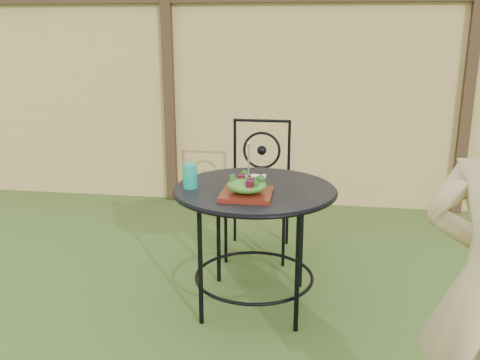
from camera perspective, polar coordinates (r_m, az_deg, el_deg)
The scene contains 8 objects.
ground at distance 3.06m, azimuth 6.20°, elevation -15.44°, with size 60.00×60.00×0.00m, color #284115.
fence at distance 4.85m, azimuth 7.72°, elevation 8.21°, with size 8.00×0.12×1.90m.
patio_table at distance 3.04m, azimuth 1.56°, elevation -3.31°, with size 0.92×0.92×0.72m.
patio_chair at distance 3.84m, azimuth 2.05°, elevation -0.48°, with size 0.46×0.46×0.95m.
salad_plate at distance 2.84m, azimuth 0.71°, elevation -1.53°, with size 0.27×0.27×0.02m, color #47100A.
salad at distance 2.82m, azimuth 0.71°, elevation -0.52°, with size 0.21×0.21×0.08m, color #235614.
fork at distance 2.79m, azimuth 0.93°, elevation 2.03°, with size 0.01×0.01×0.18m, color silver.
drinking_glass at distance 2.99m, azimuth -5.36°, elevation 0.45°, with size 0.08×0.08×0.14m, color #0C967B.
Camera 1 is at (0.07, -2.61, 1.59)m, focal length 40.00 mm.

